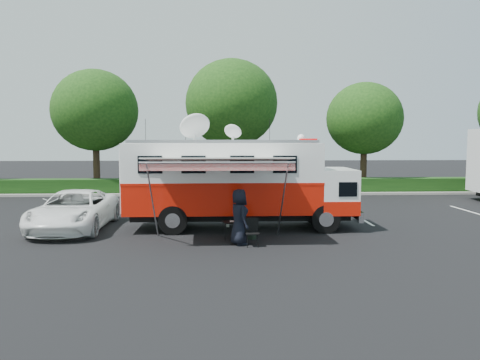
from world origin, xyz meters
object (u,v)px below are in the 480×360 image
object	(u,v)px
white_suv	(75,230)
folding_table	(234,223)
trash_bin	(250,228)
command_truck	(239,182)

from	to	relation	value
white_suv	folding_table	bearing A→B (deg)	-19.36
white_suv	trash_bin	xyz separation A→B (m)	(6.81, -1.95, 0.37)
trash_bin	folding_table	bearing A→B (deg)	-158.03
command_truck	white_suv	bearing A→B (deg)	179.66
folding_table	white_suv	bearing A→B (deg)	160.65
command_truck	white_suv	xyz separation A→B (m)	(-6.47, 0.04, -1.87)
white_suv	trash_bin	world-z (taller)	white_suv
folding_table	trash_bin	world-z (taller)	trash_bin
command_truck	trash_bin	xyz separation A→B (m)	(0.33, -1.91, -1.50)
folding_table	trash_bin	xyz separation A→B (m)	(0.58, 0.24, -0.24)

